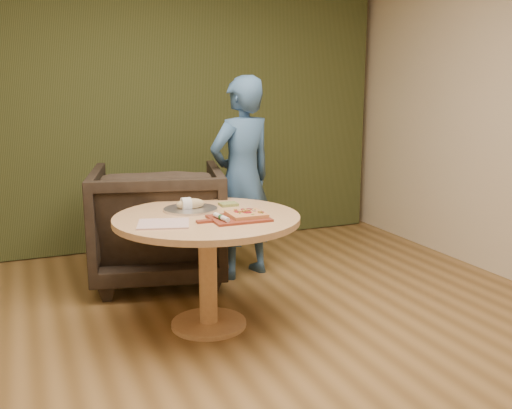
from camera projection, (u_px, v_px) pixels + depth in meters
The scene contains 12 objects.
room_shell at pixel (268, 120), 2.77m from camera, with size 5.04×6.04×2.84m.
curtain at pixel (144, 102), 5.39m from camera, with size 4.80×0.14×2.78m, color #2E3518.
pedestal_table at pixel (207, 237), 3.65m from camera, with size 1.19×1.19×0.75m.
pizza_paddle at pixel (237, 218), 3.51m from camera, with size 0.45×0.28×0.01m.
flatbread_pizza at pixel (246, 214), 3.55m from camera, with size 0.22×0.22×0.04m.
cutlery_roll at pixel (221, 217), 3.44m from camera, with size 0.05×0.20×0.03m.
newspaper at pixel (163, 224), 3.39m from camera, with size 0.30×0.25×0.01m, color white.
serving_tray at pixel (191, 209), 3.77m from camera, with size 0.36×0.36×0.02m.
bread_roll at pixel (189, 204), 3.76m from camera, with size 0.19×0.09×0.09m.
green_packet at pixel (228, 204), 3.92m from camera, with size 0.12×0.10×0.02m, color #5D6B30.
armchair at pixel (158, 218), 4.57m from camera, with size 1.01×0.95×1.04m, color black.
person_standing at pixel (242, 178), 4.62m from camera, with size 0.60×0.39×1.64m, color #335681.
Camera 1 is at (-1.13, -2.56, 1.57)m, focal length 40.00 mm.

